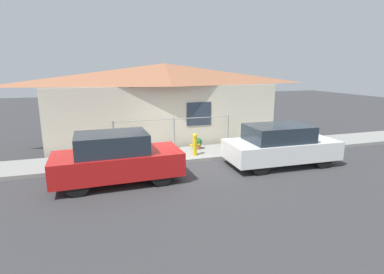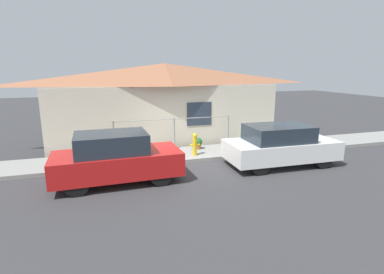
# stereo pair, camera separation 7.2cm
# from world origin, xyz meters

# --- Properties ---
(ground_plane) EXTENTS (60.00, 60.00, 0.00)m
(ground_plane) POSITION_xyz_m (0.00, 0.00, 0.00)
(ground_plane) COLOR #38383A
(sidewalk) EXTENTS (24.00, 1.82, 0.14)m
(sidewalk) POSITION_xyz_m (0.00, 0.91, 0.07)
(sidewalk) COLOR gray
(sidewalk) RESTS_ON ground_plane
(house) EXTENTS (10.31, 2.23, 3.60)m
(house) POSITION_xyz_m (0.00, 3.08, 2.89)
(house) COLOR beige
(house) RESTS_ON ground_plane
(fence) EXTENTS (4.90, 0.10, 1.29)m
(fence) POSITION_xyz_m (0.00, 1.67, 0.84)
(fence) COLOR #999993
(fence) RESTS_ON sidewalk
(car_left) EXTENTS (3.79, 1.72, 1.53)m
(car_left) POSITION_xyz_m (-2.47, -1.14, 0.76)
(car_left) COLOR red
(car_left) RESTS_ON ground_plane
(car_right) EXTENTS (3.94, 1.79, 1.45)m
(car_right) POSITION_xyz_m (3.18, -1.14, 0.72)
(car_right) COLOR white
(car_right) RESTS_ON ground_plane
(fire_hydrant) EXTENTS (0.38, 0.17, 0.85)m
(fire_hydrant) POSITION_xyz_m (0.52, 0.48, 0.58)
(fire_hydrant) COLOR yellow
(fire_hydrant) RESTS_ON sidewalk
(potted_plant_near_hydrant) EXTENTS (0.34, 0.34, 0.47)m
(potted_plant_near_hydrant) POSITION_xyz_m (0.93, 1.31, 0.39)
(potted_plant_near_hydrant) COLOR #9E5638
(potted_plant_near_hydrant) RESTS_ON sidewalk
(potted_plant_by_fence) EXTENTS (0.53, 0.53, 0.66)m
(potted_plant_by_fence) POSITION_xyz_m (-1.86, 1.27, 0.51)
(potted_plant_by_fence) COLOR brown
(potted_plant_by_fence) RESTS_ON sidewalk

